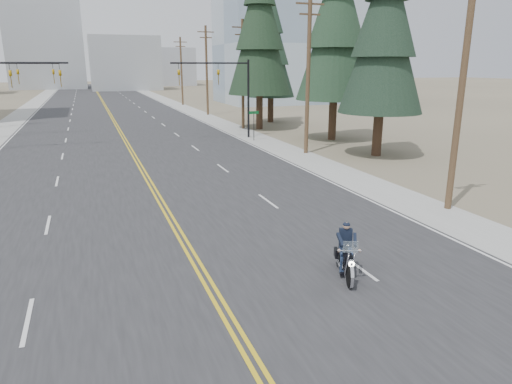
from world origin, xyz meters
name	(u,v)px	position (x,y,z in m)	size (l,w,h in m)	color
ground_plane	(259,372)	(0.00, 0.00, 0.00)	(400.00, 400.00, 0.00)	#776D56
road	(106,107)	(0.00, 70.00, 0.01)	(20.00, 200.00, 0.01)	#303033
sidewalk_left	(27,110)	(-11.50, 70.00, 0.01)	(3.00, 200.00, 0.01)	#A5A5A0
sidewalk_right	(177,105)	(11.50, 70.00, 0.01)	(3.00, 200.00, 0.01)	#A5A5A0
traffic_mast_left	(1,87)	(-8.98, 32.00, 4.94)	(7.10, 0.26, 7.00)	black
traffic_mast_right	(227,84)	(8.98, 32.00, 4.94)	(7.10, 0.26, 7.00)	black
traffic_mast_far	(11,84)	(-9.31, 40.00, 4.87)	(6.10, 0.26, 7.00)	black
street_sign	(254,121)	(10.80, 30.00, 1.80)	(0.90, 0.06, 2.62)	black
utility_pole_a	(462,84)	(12.50, 8.00, 5.73)	(2.20, 0.30, 11.00)	brown
utility_pole_b	(308,73)	(12.50, 23.00, 5.98)	(2.20, 0.30, 11.50)	brown
utility_pole_c	(243,73)	(12.50, 38.00, 5.73)	(2.20, 0.30, 11.00)	brown
utility_pole_d	(207,69)	(12.50, 53.00, 5.98)	(2.20, 0.30, 11.50)	brown
utility_pole_e	(181,70)	(12.50, 70.00, 5.73)	(2.20, 0.30, 11.00)	brown
glass_building	(289,45)	(32.00, 70.00, 10.00)	(24.00, 16.00, 20.00)	#9EB5CC
haze_bldg_b	(125,63)	(8.00, 125.00, 7.00)	(18.00, 14.00, 14.00)	#ADB2B7
haze_bldg_c	(254,56)	(40.00, 110.00, 9.00)	(16.00, 12.00, 18.00)	#B7BCC6
haze_bldg_d	(46,42)	(-12.00, 140.00, 13.00)	(20.00, 15.00, 26.00)	#ADB2B7
haze_bldg_e	(171,67)	(25.00, 150.00, 6.00)	(14.00, 14.00, 12.00)	#B7BCC6
motorcyclist	(347,251)	(4.28, 3.49, 0.85)	(0.94, 2.19, 1.71)	black
conifer_near	(385,26)	(17.04, 20.37, 9.13)	(6.01, 6.01, 15.90)	#382619
conifer_mid	(337,20)	(17.70, 28.25, 10.25)	(6.70, 6.70, 17.86)	#382619
conifer_tall	(260,26)	(14.08, 37.30, 10.35)	(6.49, 6.49, 18.02)	#382619
conifer_far	(271,48)	(17.45, 42.48, 8.45)	(5.50, 5.50, 14.72)	#382619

